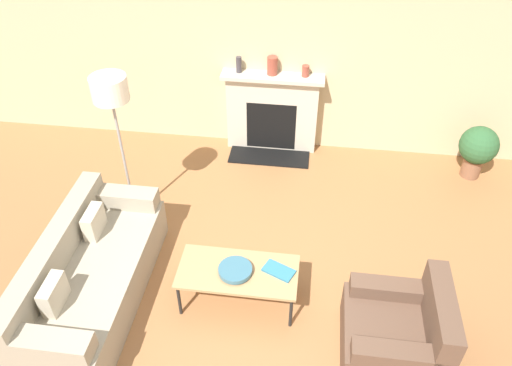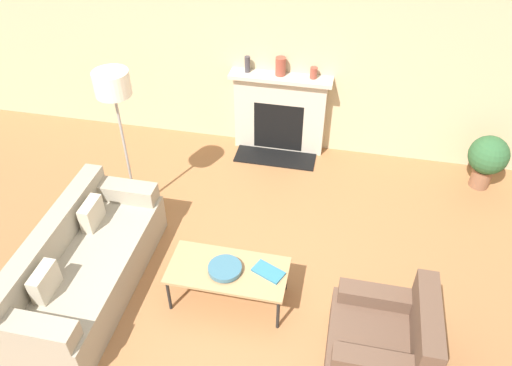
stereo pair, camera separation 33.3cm
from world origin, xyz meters
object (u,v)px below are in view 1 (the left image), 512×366
at_px(bowl, 235,270).
at_px(mantel_vase_center_right, 305,71).
at_px(armchair_near, 399,332).
at_px(coffee_table, 238,273).
at_px(mantel_vase_center_left, 272,66).
at_px(mantel_vase_left, 239,65).
at_px(floor_lamp, 113,106).
at_px(book, 279,271).
at_px(fireplace, 272,113).
at_px(couch, 90,276).
at_px(potted_plant, 478,148).

bearing_deg(bowl, mantel_vase_center_right, 80.41).
relative_size(armchair_near, coffee_table, 0.75).
bearing_deg(mantel_vase_center_left, mantel_vase_left, 180.00).
relative_size(floor_lamp, mantel_vase_center_right, 12.46).
xyz_separation_m(book, floor_lamp, (-1.82, 1.04, 1.04)).
distance_m(fireplace, mantel_vase_center_left, 0.69).
bearing_deg(couch, armchair_near, -94.66).
height_order(fireplace, mantel_vase_center_right, mantel_vase_center_right).
xyz_separation_m(floor_lamp, mantel_vase_center_left, (1.45, 1.64, -0.25)).
xyz_separation_m(book, mantel_vase_left, (-0.79, 2.68, 0.77)).
distance_m(coffee_table, mantel_vase_center_left, 2.85).
height_order(book, mantel_vase_left, mantel_vase_left).
bearing_deg(floor_lamp, coffee_table, -37.04).
relative_size(armchair_near, mantel_vase_center_left, 3.63).
distance_m(mantel_vase_center_right, potted_plant, 2.39).
height_order(couch, potted_plant, couch).
bearing_deg(book, armchair_near, 3.11).
bearing_deg(mantel_vase_left, bowl, -81.94).
relative_size(couch, potted_plant, 2.84).
height_order(couch, book, couch).
relative_size(coffee_table, mantel_vase_center_left, 4.85).
bearing_deg(book, coffee_table, -149.80).
relative_size(mantel_vase_center_left, potted_plant, 0.33).
distance_m(fireplace, floor_lamp, 2.38).
relative_size(book, floor_lamp, 0.18).
distance_m(couch, coffee_table, 1.45).
xyz_separation_m(bowl, mantel_vase_center_right, (0.46, 2.75, 0.72)).
bearing_deg(floor_lamp, couch, -90.48).
bearing_deg(armchair_near, floor_lamp, -116.61).
relative_size(couch, mantel_vase_center_left, 8.61).
relative_size(mantel_vase_left, potted_plant, 0.29).
bearing_deg(potted_plant, coffee_table, -138.29).
distance_m(armchair_near, mantel_vase_left, 3.76).
bearing_deg(mantel_vase_center_right, floor_lamp, -138.80).
bearing_deg(armchair_near, bowl, -103.33).
distance_m(fireplace, bowl, 2.73).
bearing_deg(book, mantel_vase_center_left, 121.88).
height_order(coffee_table, mantel_vase_left, mantel_vase_left).
relative_size(book, mantel_vase_left, 1.60).
xyz_separation_m(armchair_near, bowl, (-1.51, 0.36, 0.19)).
bearing_deg(mantel_vase_center_right, armchair_near, -71.39).
distance_m(bowl, mantel_vase_center_left, 2.85).
bearing_deg(fireplace, coffee_table, -90.69).
bearing_deg(mantel_vase_center_right, bowl, -99.59).
relative_size(couch, mantel_vase_center_right, 14.00).
bearing_deg(book, mantel_vase_center_right, 112.89).
relative_size(fireplace, coffee_table, 1.16).
distance_m(bowl, potted_plant, 3.64).
bearing_deg(potted_plant, couch, -148.39).
height_order(bowl, potted_plant, potted_plant).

